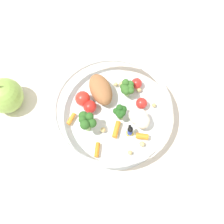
% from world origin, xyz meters
% --- Properties ---
extents(ground_plane, '(2.40, 2.40, 0.00)m').
position_xyz_m(ground_plane, '(0.00, 0.00, 0.00)').
color(ground_plane, silver).
extents(food_container, '(0.25, 0.25, 0.07)m').
position_xyz_m(food_container, '(0.01, -0.01, 0.03)').
color(food_container, white).
rests_on(food_container, ground_plane).
extents(loose_apple, '(0.08, 0.08, 0.09)m').
position_xyz_m(loose_apple, '(0.02, -0.24, 0.04)').
color(loose_apple, '#8CB74C').
rests_on(loose_apple, ground_plane).
extents(folded_napkin, '(0.16, 0.13, 0.01)m').
position_xyz_m(folded_napkin, '(0.17, 0.20, 0.00)').
color(folded_napkin, silver).
rests_on(folded_napkin, ground_plane).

